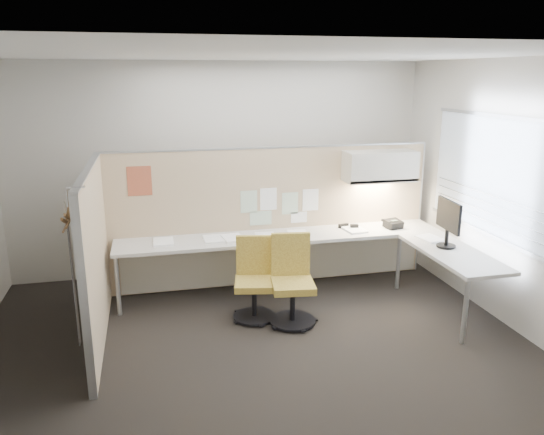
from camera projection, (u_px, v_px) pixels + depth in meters
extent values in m
cube|color=black|center=(255.00, 345.00, 5.33)|extent=(5.50, 4.50, 0.01)
cube|color=white|center=(252.00, 53.00, 4.60)|extent=(5.50, 4.50, 0.01)
cube|color=beige|center=(221.00, 169.00, 7.08)|extent=(5.50, 0.02, 2.80)
cube|color=beige|center=(335.00, 310.00, 2.85)|extent=(5.50, 0.02, 2.80)
cube|color=beige|center=(510.00, 195.00, 5.57)|extent=(0.02, 4.50, 2.80)
cube|color=#8F9CA7|center=(509.00, 181.00, 5.53)|extent=(0.01, 2.80, 1.30)
cube|color=tan|center=(272.00, 217.00, 6.73)|extent=(4.10, 0.06, 1.75)
cube|color=tan|center=(96.00, 258.00, 5.24)|extent=(0.06, 2.20, 1.75)
cube|color=beige|center=(282.00, 237.00, 6.47)|extent=(4.00, 0.60, 0.04)
cube|color=beige|center=(453.00, 253.00, 5.87)|extent=(0.60, 1.47, 0.04)
cube|color=beige|center=(277.00, 258.00, 6.82)|extent=(3.90, 0.02, 0.64)
cylinder|color=#A5A8AA|center=(118.00, 286.00, 5.90)|extent=(0.05, 0.05, 0.69)
cylinder|color=#A5A8AA|center=(465.00, 312.00, 5.27)|extent=(0.05, 0.05, 0.69)
cylinder|color=#A5A8AA|center=(398.00, 262.00, 6.65)|extent=(0.05, 0.05, 0.69)
cube|color=beige|center=(380.00, 166.00, 6.66)|extent=(0.90, 0.36, 0.38)
cube|color=#FFEABF|center=(379.00, 183.00, 6.72)|extent=(0.60, 0.06, 0.02)
cube|color=#8CBF8C|center=(249.00, 202.00, 6.57)|extent=(0.21, 0.00, 0.28)
cube|color=white|center=(268.00, 199.00, 6.62)|extent=(0.21, 0.00, 0.28)
cube|color=#8CBF8C|center=(290.00, 203.00, 6.70)|extent=(0.21, 0.00, 0.28)
cube|color=white|center=(310.00, 200.00, 6.75)|extent=(0.21, 0.00, 0.28)
cube|color=#8CBF8C|center=(261.00, 218.00, 6.66)|extent=(0.28, 0.00, 0.18)
cube|color=white|center=(299.00, 217.00, 6.78)|extent=(0.21, 0.00, 0.14)
cube|color=#FF5220|center=(139.00, 181.00, 6.20)|extent=(0.28, 0.00, 0.35)
cylinder|color=black|center=(292.00, 321.00, 5.78)|extent=(0.50, 0.50, 0.03)
cylinder|color=black|center=(293.00, 304.00, 5.73)|extent=(0.06, 0.06, 0.39)
cube|color=#D2C44E|center=(293.00, 285.00, 5.67)|extent=(0.50, 0.50, 0.08)
cube|color=#D2C44E|center=(290.00, 254.00, 5.80)|extent=(0.43, 0.11, 0.48)
cylinder|color=black|center=(254.00, 316.00, 5.89)|extent=(0.47, 0.47, 0.03)
cylinder|color=black|center=(254.00, 301.00, 5.84)|extent=(0.05, 0.05, 0.36)
cube|color=#D2C44E|center=(254.00, 284.00, 5.79)|extent=(0.49, 0.49, 0.07)
cube|color=#D2C44E|center=(254.00, 255.00, 5.91)|extent=(0.40, 0.13, 0.45)
cylinder|color=black|center=(446.00, 246.00, 6.01)|extent=(0.21, 0.21, 0.02)
cylinder|color=black|center=(447.00, 238.00, 5.99)|extent=(0.04, 0.04, 0.19)
cube|color=black|center=(449.00, 215.00, 5.92)|extent=(0.07, 0.52, 0.34)
cube|color=black|center=(449.00, 215.00, 5.92)|extent=(0.04, 0.47, 0.30)
cube|color=black|center=(393.00, 224.00, 6.75)|extent=(0.24, 0.23, 0.12)
cylinder|color=black|center=(386.00, 222.00, 6.74)|extent=(0.07, 0.17, 0.04)
cube|color=black|center=(343.00, 226.00, 6.78)|extent=(0.15, 0.08, 0.05)
cube|color=black|center=(354.00, 227.00, 6.72)|extent=(0.11, 0.08, 0.06)
cube|color=silver|center=(76.00, 187.00, 4.14)|extent=(0.14, 0.02, 0.02)
cylinder|color=silver|center=(67.00, 198.00, 4.15)|extent=(0.02, 0.02, 0.14)
cube|color=#AD7F4C|center=(69.00, 214.00, 4.18)|extent=(0.02, 0.41, 0.12)
cube|color=#AD7F4C|center=(66.00, 218.00, 4.21)|extent=(0.02, 0.41, 0.12)
cube|color=#B0AEB9|center=(74.00, 287.00, 4.29)|extent=(0.01, 0.07, 1.03)
cube|color=white|center=(163.00, 242.00, 6.16)|extent=(0.24, 0.30, 0.03)
cube|color=white|center=(213.00, 239.00, 6.28)|extent=(0.23, 0.30, 0.02)
cube|color=white|center=(266.00, 237.00, 6.32)|extent=(0.25, 0.32, 0.04)
cube|color=white|center=(298.00, 234.00, 6.49)|extent=(0.27, 0.33, 0.02)
cube|color=white|center=(355.00, 230.00, 6.65)|extent=(0.26, 0.32, 0.02)
cube|color=white|center=(430.00, 239.00, 6.30)|extent=(0.28, 0.34, 0.02)
cube|color=white|center=(233.00, 238.00, 6.27)|extent=(0.27, 0.33, 0.04)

